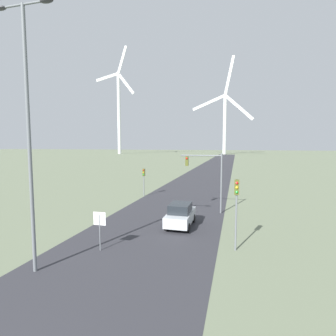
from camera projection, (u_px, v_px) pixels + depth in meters
road_surface at (204, 177)px, 50.92m from camera, size 10.00×240.00×0.01m
streetlamp at (28, 114)px, 12.60m from camera, size 3.30×0.32×13.00m
stop_sign_near at (100, 224)px, 15.75m from camera, size 0.81×0.07×2.38m
traffic_light_post_near_left at (144, 176)px, 32.57m from camera, size 0.28×0.34×3.41m
traffic_light_post_near_right at (236, 199)px, 15.61m from camera, size 0.28×0.33×4.34m
traffic_light_mast_overhead at (207, 170)px, 24.53m from camera, size 3.89×0.35×5.63m
car_approaching at (180, 215)px, 20.55m from camera, size 1.88×4.10×1.83m
wind_turbine_far_left at (119, 106)px, 177.91m from camera, size 30.17×4.68×71.30m
wind_turbine_left at (225, 116)px, 170.95m from camera, size 40.55×13.96×62.50m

